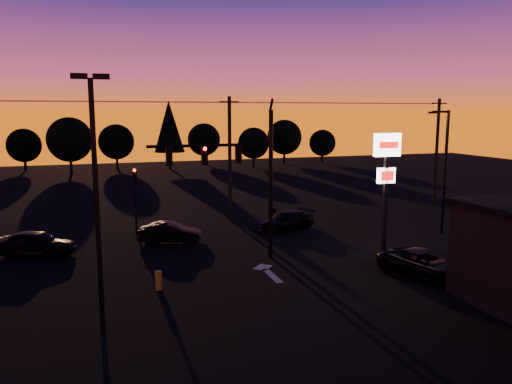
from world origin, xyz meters
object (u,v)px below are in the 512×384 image
at_px(traffic_signal_mast, 242,169).
at_px(streetlight, 444,167).
at_px(secondary_signal, 135,191).
at_px(car_mid, 170,233).
at_px(bollard, 159,280).
at_px(parking_lot_light, 96,189).
at_px(car_right, 287,221).
at_px(pylon_sign, 386,170).
at_px(suv_parked, 427,264).
at_px(car_left, 36,243).

bearing_deg(traffic_signal_mast, streetlight, 6.14).
distance_m(secondary_signal, streetlight, 19.89).
bearing_deg(car_mid, secondary_signal, 53.62).
height_order(streetlight, bollard, streetlight).
xyz_separation_m(parking_lot_light, car_mid, (4.26, 11.85, -4.65)).
bearing_deg(secondary_signal, car_right, -9.77).
relative_size(secondary_signal, streetlight, 0.54).
bearing_deg(secondary_signal, bollard, -89.98).
distance_m(bollard, car_mid, 8.21).
bearing_deg(car_right, pylon_sign, -5.93).
height_order(pylon_sign, streetlight, streetlight).
bearing_deg(traffic_signal_mast, car_mid, 122.88).
xyz_separation_m(secondary_signal, bollard, (0.00, -10.65, -2.44)).
distance_m(parking_lot_light, suv_parked, 15.71).
xyz_separation_m(car_mid, car_right, (8.03, 0.95, -0.02)).
xyz_separation_m(bollard, suv_parked, (12.44, -2.40, 0.22)).
relative_size(parking_lot_light, car_right, 2.18).
height_order(pylon_sign, bollard, pylon_sign).
bearing_deg(car_right, secondary_signal, -120.60).
bearing_deg(traffic_signal_mast, pylon_sign, -19.36).
xyz_separation_m(traffic_signal_mast, car_right, (4.89, 5.81, -4.33)).
height_order(secondary_signal, streetlight, streetlight).
distance_m(car_left, suv_parked, 20.68).
relative_size(secondary_signal, bollard, 5.11).
distance_m(car_right, suv_parked, 11.67).
bearing_deg(car_mid, bollard, -172.52).
bearing_deg(pylon_sign, car_left, 158.86).
distance_m(parking_lot_light, car_left, 12.64).
distance_m(traffic_signal_mast, pylon_sign, 7.52).
relative_size(car_right, suv_parked, 0.89).
distance_m(secondary_signal, car_mid, 3.88).
distance_m(secondary_signal, suv_parked, 18.17).
xyz_separation_m(traffic_signal_mast, car_left, (-10.60, 4.35, -4.22)).
bearing_deg(traffic_signal_mast, suv_parked, -36.39).
xyz_separation_m(traffic_signal_mast, suv_parked, (7.54, -5.56, -4.29)).
height_order(traffic_signal_mast, bollard, traffic_signal_mast).
relative_size(traffic_signal_mast, car_right, 2.05).
bearing_deg(pylon_sign, secondary_signal, 140.23).
bearing_deg(suv_parked, streetlight, 27.95).
bearing_deg(parking_lot_light, traffic_signal_mast, 43.37).
xyz_separation_m(streetlight, car_mid, (-17.15, 3.35, -3.80)).
height_order(traffic_signal_mast, car_mid, traffic_signal_mast).
bearing_deg(car_mid, streetlight, -81.20).
bearing_deg(parking_lot_light, pylon_sign, 17.23).
xyz_separation_m(bollard, car_right, (9.79, 8.96, 0.18)).
relative_size(secondary_signal, car_left, 1.04).
distance_m(pylon_sign, car_mid, 13.32).
xyz_separation_m(secondary_signal, suv_parked, (12.44, -13.05, -2.21)).
distance_m(pylon_sign, car_left, 19.44).
bearing_deg(pylon_sign, parking_lot_light, -162.77).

